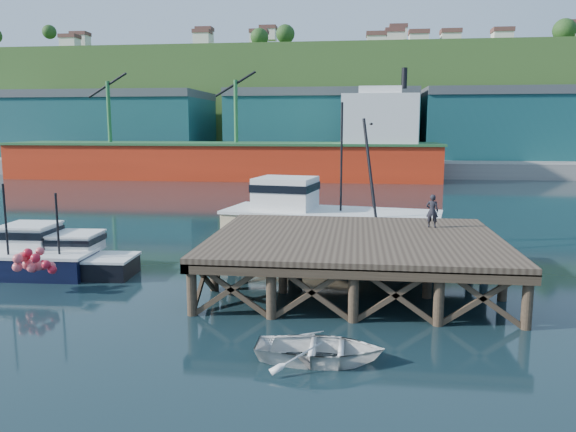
% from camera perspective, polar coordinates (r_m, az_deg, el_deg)
% --- Properties ---
extents(ground, '(300.00, 300.00, 0.00)m').
position_cam_1_polar(ground, '(24.90, -6.12, -6.48)').
color(ground, black).
rests_on(ground, ground).
extents(wharf, '(12.00, 10.00, 2.62)m').
position_cam_1_polar(wharf, '(23.63, 6.81, -2.50)').
color(wharf, brown).
rests_on(wharf, ground).
extents(far_quay, '(160.00, 40.00, 2.00)m').
position_cam_1_polar(far_quay, '(93.68, 3.67, 5.58)').
color(far_quay, gray).
rests_on(far_quay, ground).
extents(warehouse_left, '(32.00, 16.00, 9.00)m').
position_cam_1_polar(warehouse_left, '(97.20, -17.79, 8.54)').
color(warehouse_left, '#18494F').
rests_on(warehouse_left, far_quay).
extents(warehouse_mid, '(28.00, 16.00, 9.00)m').
position_cam_1_polar(warehouse_mid, '(88.52, 3.51, 8.94)').
color(warehouse_mid, '#18494F').
rests_on(warehouse_mid, far_quay).
extents(warehouse_right, '(30.00, 16.00, 9.00)m').
position_cam_1_polar(warehouse_right, '(91.66, 22.79, 8.27)').
color(warehouse_right, '#18494F').
rests_on(warehouse_right, far_quay).
extents(cargo_ship, '(55.50, 10.00, 13.75)m').
position_cam_1_polar(cargo_ship, '(72.78, -4.07, 6.41)').
color(cargo_ship, red).
rests_on(cargo_ship, ground).
extents(hillside, '(220.00, 50.00, 22.00)m').
position_cam_1_polar(hillside, '(123.54, 4.57, 11.05)').
color(hillside, '#2D511E').
rests_on(hillside, ground).
extents(boat_navy, '(6.87, 3.76, 4.23)m').
position_cam_1_polar(boat_navy, '(28.31, -25.49, -3.65)').
color(boat_navy, black).
rests_on(boat_navy, ground).
extents(boat_black, '(6.28, 5.28, 3.82)m').
position_cam_1_polar(boat_black, '(27.46, -21.36, -4.08)').
color(boat_black, black).
rests_on(boat_black, ground).
extents(trawler, '(12.44, 6.27, 7.96)m').
position_cam_1_polar(trawler, '(31.34, 3.90, -0.16)').
color(trawler, beige).
rests_on(trawler, ground).
extents(dinghy, '(3.69, 2.64, 0.76)m').
position_cam_1_polar(dinghy, '(16.47, 3.27, -13.32)').
color(dinghy, silver).
rests_on(dinghy, ground).
extents(dockworker, '(0.61, 0.46, 1.51)m').
position_cam_1_polar(dockworker, '(26.20, 14.44, 0.50)').
color(dockworker, black).
rests_on(dockworker, wharf).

